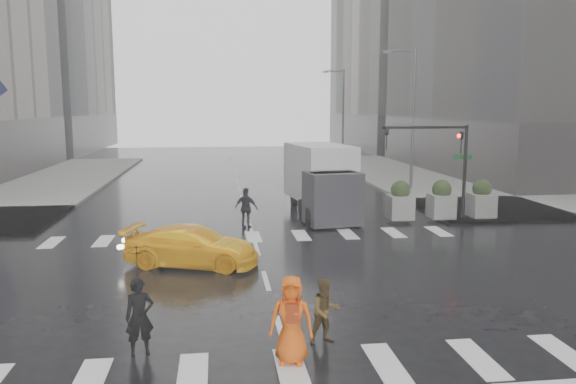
{
  "coord_description": "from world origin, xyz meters",
  "views": [
    {
      "loc": [
        -1.44,
        -16.68,
        5.31
      ],
      "look_at": [
        0.94,
        2.0,
        2.46
      ],
      "focal_mm": 35.0,
      "sensor_mm": 36.0,
      "label": 1
    }
  ],
  "objects": [
    {
      "name": "ground",
      "position": [
        0.0,
        0.0,
        0.0
      ],
      "size": [
        120.0,
        120.0,
        0.0
      ],
      "primitive_type": "plane",
      "color": "black",
      "rests_on": "ground"
    },
    {
      "name": "sidewalk_ne",
      "position": [
        19.5,
        17.5,
        0.07
      ],
      "size": [
        35.0,
        35.0,
        0.15
      ],
      "primitive_type": "cube",
      "color": "slate",
      "rests_on": "ground"
    },
    {
      "name": "building_ne_far",
      "position": [
        29.0,
        56.0,
        16.27
      ],
      "size": [
        26.05,
        26.05,
        36.0
      ],
      "color": "#ACA496",
      "rests_on": "ground"
    },
    {
      "name": "road_markings",
      "position": [
        0.0,
        0.0,
        0.01
      ],
      "size": [
        18.0,
        48.0,
        0.01
      ],
      "primitive_type": null,
      "color": "silver",
      "rests_on": "ground"
    },
    {
      "name": "traffic_signal_pole",
      "position": [
        9.01,
        8.01,
        3.22
      ],
      "size": [
        4.45,
        0.42,
        4.5
      ],
      "color": "black",
      "rests_on": "ground"
    },
    {
      "name": "street_lamp_near",
      "position": [
        10.87,
        18.0,
        4.95
      ],
      "size": [
        2.15,
        0.22,
        9.0
      ],
      "color": "#59595B",
      "rests_on": "ground"
    },
    {
      "name": "street_lamp_far",
      "position": [
        10.87,
        38.0,
        4.95
      ],
      "size": [
        2.15,
        0.22,
        9.0
      ],
      "color": "#59595B",
      "rests_on": "ground"
    },
    {
      "name": "planter_west",
      "position": [
        7.0,
        8.2,
        0.98
      ],
      "size": [
        1.1,
        1.1,
        1.8
      ],
      "color": "slate",
      "rests_on": "ground"
    },
    {
      "name": "planter_mid",
      "position": [
        9.0,
        8.2,
        0.98
      ],
      "size": [
        1.1,
        1.1,
        1.8
      ],
      "color": "slate",
      "rests_on": "ground"
    },
    {
      "name": "planter_east",
      "position": [
        11.0,
        8.2,
        0.98
      ],
      "size": [
        1.1,
        1.1,
        1.8
      ],
      "color": "slate",
      "rests_on": "ground"
    },
    {
      "name": "pedestrian_black",
      "position": [
        -3.16,
        -4.85,
        1.6
      ],
      "size": [
        1.18,
        1.19,
        2.43
      ],
      "rotation": [
        0.0,
        0.0,
        0.26
      ],
      "color": "black",
      "rests_on": "ground"
    },
    {
      "name": "pedestrian_brown",
      "position": [
        0.94,
        -4.75,
        0.74
      ],
      "size": [
        0.83,
        0.71,
        1.49
      ],
      "primitive_type": "imported",
      "rotation": [
        0.0,
        0.0,
        0.23
      ],
      "color": "#483519",
      "rests_on": "ground"
    },
    {
      "name": "pedestrian_orange",
      "position": [
        0.04,
        -5.66,
        0.94
      ],
      "size": [
        1.02,
        0.78,
        1.87
      ],
      "rotation": [
        0.0,
        0.0,
        -0.22
      ],
      "color": "#E1560F",
      "rests_on": "ground"
    },
    {
      "name": "pedestrian_far_a",
      "position": [
        -0.19,
        7.62,
        0.91
      ],
      "size": [
        1.24,
        1.03,
        1.82
      ],
      "primitive_type": "imported",
      "rotation": [
        0.0,
        0.0,
        2.71
      ],
      "color": "black",
      "rests_on": "ground"
    },
    {
      "name": "pedestrian_far_b",
      "position": [
        3.68,
        8.59,
        0.77
      ],
      "size": [
        1.14,
        0.97,
        1.55
      ],
      "primitive_type": "imported",
      "rotation": [
        0.0,
        0.0,
        2.64
      ],
      "color": "black",
      "rests_on": "ground"
    },
    {
      "name": "taxi_mid",
      "position": [
        -2.31,
        2.0,
        0.65
      ],
      "size": [
        4.18,
        2.56,
        1.3
      ],
      "primitive_type": "imported",
      "rotation": [
        0.0,
        0.0,
        1.25
      ],
      "color": "#FFB30D",
      "rests_on": "ground"
    },
    {
      "name": "taxi_rear",
      "position": [
        -2.34,
        2.0,
        0.66
      ],
      "size": [
        4.38,
        2.95,
        1.32
      ],
      "primitive_type": "imported",
      "rotation": [
        0.0,
        0.0,
        1.27
      ],
      "color": "#FFB30D",
      "rests_on": "ground"
    },
    {
      "name": "box_truck",
      "position": [
        3.68,
        10.06,
        1.85
      ],
      "size": [
        2.44,
        6.51,
        3.46
      ],
      "rotation": [
        0.0,
        0.0,
        0.15
      ],
      "color": "silver",
      "rests_on": "ground"
    }
  ]
}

